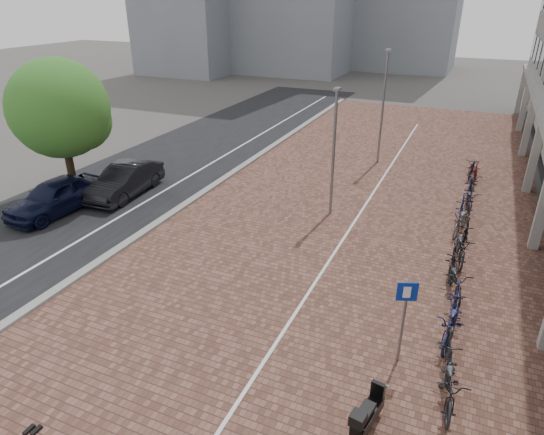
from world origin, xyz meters
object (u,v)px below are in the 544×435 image
(scooter_mid, at_px, (368,413))
(car_navy, at_px, (55,196))
(car_dark, at_px, (125,180))
(parking_sign, at_px, (405,310))

(scooter_mid, bearing_deg, car_navy, 168.79)
(car_dark, height_order, parking_sign, parking_sign)
(car_navy, height_order, car_dark, car_navy)
(car_navy, xyz_separation_m, car_dark, (1.43, 2.75, -0.02))
(car_dark, bearing_deg, car_navy, -121.45)
(scooter_mid, distance_m, parking_sign, 2.65)
(car_navy, relative_size, scooter_mid, 3.14)
(parking_sign, bearing_deg, scooter_mid, -117.94)
(car_dark, bearing_deg, scooter_mid, -36.44)
(car_navy, distance_m, car_dark, 3.10)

